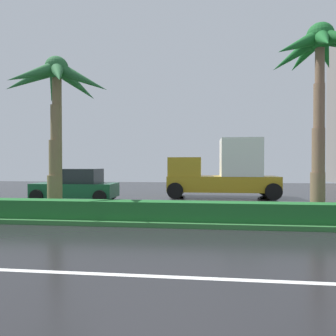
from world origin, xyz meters
TOP-DOWN VIEW (x-y plane):
  - ground_plane at (0.00, 9.00)m, footprint 90.00×42.00m
  - near_lane_divider_stripe at (0.00, 2.00)m, footprint 81.00×0.14m
  - median_strip at (0.00, 8.00)m, footprint 85.50×4.00m
  - median_hedge at (0.00, 6.60)m, footprint 76.50×0.70m
  - palm_tree_mid_left at (-5.01, 8.23)m, footprint 4.30×4.07m
  - palm_tree_centre_left at (4.69, 7.83)m, footprint 3.57×3.56m
  - car_in_traffic_leading at (-5.93, 12.24)m, footprint 4.30×2.02m
  - box_truck_lead at (1.92, 15.20)m, footprint 6.40×2.64m

SIDE VIEW (x-z plane):
  - ground_plane at x=0.00m, z-range -0.10..0.00m
  - near_lane_divider_stripe at x=0.00m, z-range 0.00..0.01m
  - median_strip at x=0.00m, z-range 0.00..0.15m
  - median_hedge at x=0.00m, z-range 0.15..0.75m
  - car_in_traffic_leading at x=-5.93m, z-range -0.03..1.69m
  - box_truck_lead at x=1.92m, z-range -0.18..3.28m
  - palm_tree_mid_left at x=-5.01m, z-range 1.75..7.80m
  - palm_tree_centre_left at x=4.69m, z-range 2.13..8.78m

